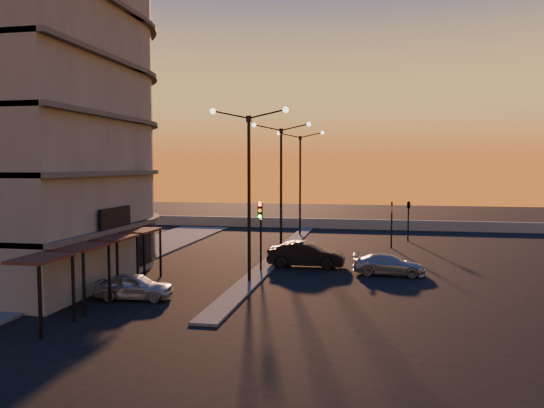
{
  "coord_description": "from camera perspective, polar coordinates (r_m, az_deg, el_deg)",
  "views": [
    {
      "loc": [
        6.66,
        -27.82,
        6.41
      ],
      "look_at": [
        -0.17,
        7.42,
        3.8
      ],
      "focal_mm": 35.0,
      "sensor_mm": 36.0,
      "label": 1
    }
  ],
  "objects": [
    {
      "name": "streetlamp_far",
      "position": [
        48.29,
        3.05,
        3.19
      ],
      "size": [
        4.32,
        0.32,
        9.51
      ],
      "color": "black",
      "rests_on": "ground"
    },
    {
      "name": "parapet",
      "position": [
        54.35,
        5.99,
        -2.1
      ],
      "size": [
        44.0,
        0.5,
        1.0
      ],
      "primitive_type": "cube",
      "color": "slate",
      "rests_on": "ground"
    },
    {
      "name": "car_wagon",
      "position": [
        32.04,
        12.48,
        -6.38
      ],
      "size": [
        4.25,
        1.88,
        1.21
      ],
      "primitive_type": "imported",
      "rotation": [
        0.0,
        0.0,
        1.53
      ],
      "color": "gray",
      "rests_on": "ground"
    },
    {
      "name": "car_sedan",
      "position": [
        33.7,
        3.7,
        -5.45
      ],
      "size": [
        4.83,
        1.75,
        1.58
      ],
      "primitive_type": "imported",
      "rotation": [
        0.0,
        0.0,
        1.56
      ],
      "color": "black",
      "rests_on": "ground"
    },
    {
      "name": "ground",
      "position": [
        29.32,
        -2.46,
        -8.47
      ],
      "size": [
        120.0,
        120.0,
        0.0
      ],
      "primitive_type": "plane",
      "color": "black",
      "rests_on": "ground"
    },
    {
      "name": "signal_east_b",
      "position": [
        46.03,
        14.48,
        -0.1
      ],
      "size": [
        0.42,
        1.99,
        3.6
      ],
      "color": "black",
      "rests_on": "ground"
    },
    {
      "name": "streetlamp_mid",
      "position": [
        38.41,
        0.99,
        2.94
      ],
      "size": [
        4.32,
        0.32,
        9.51
      ],
      "color": "black",
      "rests_on": "ground"
    },
    {
      "name": "traffic_light_main",
      "position": [
        31.61,
        -1.26,
        -2.24
      ],
      "size": [
        0.28,
        0.44,
        4.25
      ],
      "color": "black",
      "rests_on": "ground"
    },
    {
      "name": "streetlamp_near",
      "position": [
        28.62,
        -2.49,
        2.52
      ],
      "size": [
        4.32,
        0.32,
        9.51
      ],
      "color": "black",
      "rests_on": "ground"
    },
    {
      "name": "building",
      "position": [
        35.11,
        -25.94,
        12.76
      ],
      "size": [
        14.35,
        17.08,
        25.0
      ],
      "color": "#646058",
      "rests_on": "ground"
    },
    {
      "name": "signal_east_a",
      "position": [
        42.09,
        12.74,
        -2.05
      ],
      "size": [
        0.13,
        0.16,
        3.6
      ],
      "color": "black",
      "rests_on": "ground"
    },
    {
      "name": "median",
      "position": [
        38.93,
        0.98,
        -5.23
      ],
      "size": [
        1.2,
        36.0,
        0.12
      ],
      "primitive_type": "cube",
      "color": "#4B4B49",
      "rests_on": "ground"
    },
    {
      "name": "sidewalk_west",
      "position": [
        36.71,
        -17.19,
        -5.99
      ],
      "size": [
        5.0,
        40.0,
        0.12
      ],
      "primitive_type": "cube",
      "color": "#4B4B49",
      "rests_on": "ground"
    },
    {
      "name": "car_hatchback",
      "position": [
        26.57,
        -14.59,
        -8.55
      ],
      "size": [
        3.82,
        1.83,
        1.26
      ],
      "primitive_type": "imported",
      "rotation": [
        0.0,
        0.0,
        1.67
      ],
      "color": "#A6A9AE",
      "rests_on": "ground"
    }
  ]
}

